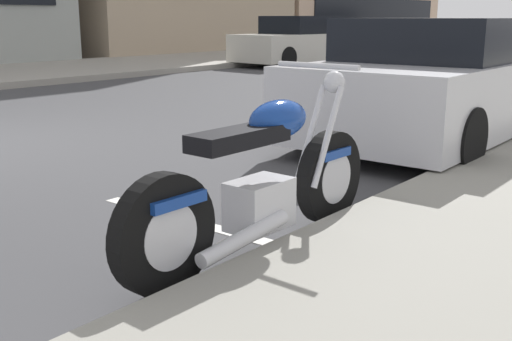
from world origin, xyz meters
TOP-DOWN VIEW (x-y plane):
  - sidewalk_far_curb at (12.00, 7.29)m, footprint 120.00×5.00m
  - parking_stall_stripe at (0.00, -4.19)m, footprint 0.12×2.20m
  - parked_motorcycle at (-0.13, -4.72)m, footprint 2.19×0.62m
  - parked_car_near_corner at (3.97, -4.07)m, footprint 4.20×1.95m
  - car_opposite_curb at (12.72, 4.05)m, footprint 4.44×2.08m

SIDE VIEW (x-z plane):
  - parking_stall_stripe at x=0.00m, z-range 0.00..0.01m
  - sidewalk_far_curb at x=12.00m, z-range 0.00..0.14m
  - parked_motorcycle at x=-0.13m, z-range -0.13..0.99m
  - parked_car_near_corner at x=3.97m, z-range -0.04..1.36m
  - car_opposite_curb at x=12.72m, z-range -0.04..1.40m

